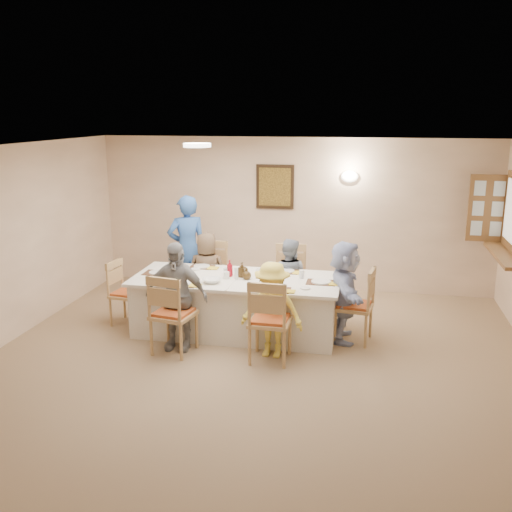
% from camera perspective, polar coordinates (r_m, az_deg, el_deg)
% --- Properties ---
extents(ground, '(7.00, 7.00, 0.00)m').
position_cam_1_polar(ground, '(6.52, -0.72, -12.08)').
color(ground, '#9C8363').
extents(room_walls, '(7.00, 7.00, 7.00)m').
position_cam_1_polar(room_walls, '(6.01, -0.77, 0.98)').
color(room_walls, '#CEAF90').
rests_on(room_walls, ground).
extents(wall_picture, '(0.62, 0.05, 0.72)m').
position_cam_1_polar(wall_picture, '(9.38, 1.90, 6.94)').
color(wall_picture, black).
rests_on(wall_picture, room_walls).
extents(wall_sconce, '(0.26, 0.09, 0.18)m').
position_cam_1_polar(wall_sconce, '(9.22, 9.34, 7.88)').
color(wall_sconce, white).
rests_on(wall_sconce, room_walls).
extents(ceiling_light, '(0.36, 0.36, 0.05)m').
position_cam_1_polar(ceiling_light, '(7.57, -5.91, 10.97)').
color(ceiling_light, white).
rests_on(ceiling_light, room_walls).
extents(hatch_sill, '(0.30, 1.50, 0.05)m').
position_cam_1_polar(hatch_sill, '(8.54, 23.62, 0.06)').
color(hatch_sill, brown).
rests_on(hatch_sill, room_walls).
extents(shutter_door, '(0.55, 0.04, 1.00)m').
position_cam_1_polar(shutter_door, '(9.15, 22.13, 4.44)').
color(shutter_door, brown).
rests_on(shutter_door, room_walls).
extents(dining_table, '(2.74, 1.16, 0.76)m').
position_cam_1_polar(dining_table, '(7.66, -1.97, -4.91)').
color(dining_table, silver).
rests_on(dining_table, ground).
extents(chair_back_left, '(0.50, 0.50, 1.02)m').
position_cam_1_polar(chair_back_left, '(8.50, -4.67, -2.06)').
color(chair_back_left, tan).
rests_on(chair_back_left, ground).
extents(chair_back_right, '(0.52, 0.52, 1.03)m').
position_cam_1_polar(chair_back_right, '(8.26, 3.36, -2.52)').
color(chair_back_right, tan).
rests_on(chair_back_right, ground).
extents(chair_front_left, '(0.57, 0.57, 1.03)m').
position_cam_1_polar(chair_front_left, '(7.06, -8.25, -5.62)').
color(chair_front_left, tan).
rests_on(chair_front_left, ground).
extents(chair_front_right, '(0.50, 0.50, 1.03)m').
position_cam_1_polar(chair_front_right, '(6.76, 1.44, -6.33)').
color(chair_front_right, tan).
rests_on(chair_front_right, ground).
extents(chair_left_end, '(0.48, 0.48, 0.90)m').
position_cam_1_polar(chair_left_end, '(8.12, -12.69, -3.60)').
color(chair_left_end, tan).
rests_on(chair_left_end, ground).
extents(chair_right_end, '(0.54, 0.54, 0.98)m').
position_cam_1_polar(chair_right_end, '(7.44, 9.77, -4.82)').
color(chair_right_end, tan).
rests_on(chair_right_end, ground).
extents(diner_back_left, '(0.64, 0.47, 1.20)m').
position_cam_1_polar(diner_back_left, '(8.37, -4.91, -1.69)').
color(diner_back_left, brown).
rests_on(diner_back_left, ground).
extents(diner_back_right, '(0.68, 0.59, 1.17)m').
position_cam_1_polar(diner_back_right, '(8.13, 3.25, -2.29)').
color(diner_back_right, '#8390A4').
rests_on(diner_back_right, ground).
extents(diner_front_left, '(0.83, 0.40, 1.37)m').
position_cam_1_polar(diner_front_left, '(7.11, -7.98, -3.99)').
color(diner_front_left, gray).
rests_on(diner_front_left, ground).
extents(diner_front_right, '(0.85, 0.60, 1.18)m').
position_cam_1_polar(diner_front_right, '(6.85, 1.61, -5.41)').
color(diner_front_right, '#F4D84E').
rests_on(diner_front_right, ground).
extents(diner_right_end, '(1.31, 0.66, 1.32)m').
position_cam_1_polar(diner_right_end, '(7.39, 8.82, -3.52)').
color(diner_right_end, '#B2BFE7').
rests_on(diner_right_end, ground).
extents(caregiver, '(0.94, 0.91, 1.67)m').
position_cam_1_polar(caregiver, '(8.87, -6.89, 0.73)').
color(caregiver, '#3362B2').
rests_on(caregiver, ground).
extents(placemat_fl, '(0.37, 0.28, 0.01)m').
position_cam_1_polar(placemat_fl, '(7.32, -7.33, -2.80)').
color(placemat_fl, '#472B19').
rests_on(placemat_fl, dining_table).
extents(plate_fl, '(0.22, 0.22, 0.01)m').
position_cam_1_polar(plate_fl, '(7.32, -7.33, -2.72)').
color(plate_fl, white).
rests_on(plate_fl, dining_table).
extents(napkin_fl, '(0.15, 0.15, 0.01)m').
position_cam_1_polar(napkin_fl, '(7.22, -6.10, -2.95)').
color(napkin_fl, gold).
rests_on(napkin_fl, dining_table).
extents(placemat_fr, '(0.36, 0.26, 0.01)m').
position_cam_1_polar(placemat_fr, '(7.04, 1.99, -3.38)').
color(placemat_fr, '#472B19').
rests_on(placemat_fr, dining_table).
extents(plate_fr, '(0.25, 0.25, 0.02)m').
position_cam_1_polar(plate_fr, '(7.03, 1.99, -3.31)').
color(plate_fr, white).
rests_on(plate_fr, dining_table).
extents(napkin_fr, '(0.14, 0.14, 0.01)m').
position_cam_1_polar(napkin_fr, '(6.96, 3.38, -3.54)').
color(napkin_fr, gold).
rests_on(napkin_fr, dining_table).
extents(placemat_bl, '(0.34, 0.25, 0.01)m').
position_cam_1_polar(placemat_bl, '(8.09, -5.44, -1.09)').
color(placemat_bl, '#472B19').
rests_on(placemat_bl, dining_table).
extents(plate_bl, '(0.23, 0.23, 0.01)m').
position_cam_1_polar(plate_bl, '(8.08, -5.45, -1.02)').
color(plate_bl, white).
rests_on(plate_bl, dining_table).
extents(napkin_bl, '(0.15, 0.15, 0.01)m').
position_cam_1_polar(napkin_bl, '(7.99, -4.31, -1.21)').
color(napkin_bl, gold).
rests_on(napkin_bl, dining_table).
extents(placemat_br, '(0.34, 0.26, 0.01)m').
position_cam_1_polar(placemat_br, '(7.83, 3.00, -1.55)').
color(placemat_br, '#472B19').
rests_on(placemat_br, dining_table).
extents(plate_br, '(0.24, 0.24, 0.01)m').
position_cam_1_polar(plate_br, '(7.83, 3.00, -1.48)').
color(plate_br, white).
rests_on(plate_br, dining_table).
extents(napkin_br, '(0.15, 0.15, 0.01)m').
position_cam_1_polar(napkin_br, '(7.76, 4.26, -1.67)').
color(napkin_br, gold).
rests_on(napkin_br, dining_table).
extents(placemat_le, '(0.37, 0.27, 0.01)m').
position_cam_1_polar(placemat_le, '(7.86, -9.82, -1.68)').
color(placemat_le, '#472B19').
rests_on(placemat_le, dining_table).
extents(plate_le, '(0.23, 0.23, 0.01)m').
position_cam_1_polar(plate_le, '(7.86, -9.82, -1.61)').
color(plate_le, white).
rests_on(plate_le, dining_table).
extents(napkin_le, '(0.13, 0.13, 0.01)m').
position_cam_1_polar(napkin_le, '(7.75, -8.71, -1.81)').
color(napkin_le, gold).
rests_on(napkin_le, dining_table).
extents(placemat_re, '(0.37, 0.28, 0.01)m').
position_cam_1_polar(placemat_re, '(7.38, 6.52, -2.64)').
color(placemat_re, '#472B19').
rests_on(placemat_re, dining_table).
extents(plate_re, '(0.25, 0.25, 0.02)m').
position_cam_1_polar(plate_re, '(7.37, 6.52, -2.56)').
color(plate_re, white).
rests_on(plate_re, dining_table).
extents(napkin_re, '(0.15, 0.15, 0.01)m').
position_cam_1_polar(napkin_re, '(7.31, 7.89, -2.77)').
color(napkin_re, gold).
rests_on(napkin_re, dining_table).
extents(teacup_a, '(0.16, 0.16, 0.10)m').
position_cam_1_polar(teacup_a, '(7.47, -8.48, -2.12)').
color(teacup_a, white).
rests_on(teacup_a, dining_table).
extents(teacup_b, '(0.13, 0.13, 0.09)m').
position_cam_1_polar(teacup_b, '(7.97, 1.44, -0.94)').
color(teacup_b, white).
rests_on(teacup_b, dining_table).
extents(bowl_a, '(0.32, 0.32, 0.06)m').
position_cam_1_polar(bowl_a, '(7.34, -4.46, -2.47)').
color(bowl_a, white).
rests_on(bowl_a, dining_table).
extents(bowl_b, '(0.23, 0.23, 0.07)m').
position_cam_1_polar(bowl_b, '(7.69, 0.79, -1.61)').
color(bowl_b, white).
rests_on(bowl_b, dining_table).
extents(condiment_ketchup, '(0.15, 0.15, 0.22)m').
position_cam_1_polar(condiment_ketchup, '(7.59, -2.64, -1.22)').
color(condiment_ketchup, '#A20D1D').
rests_on(condiment_ketchup, dining_table).
extents(condiment_brown, '(0.12, 0.12, 0.20)m').
position_cam_1_polar(condiment_brown, '(7.55, -1.40, -1.38)').
color(condiment_brown, '#3C2A10').
rests_on(condiment_brown, dining_table).
extents(condiment_malt, '(0.21, 0.21, 0.15)m').
position_cam_1_polar(condiment_malt, '(7.45, -0.94, -1.77)').
color(condiment_malt, '#3C2A10').
rests_on(condiment_malt, dining_table).
extents(drinking_glass, '(0.07, 0.07, 0.11)m').
position_cam_1_polar(drinking_glass, '(7.61, -3.01, -1.61)').
color(drinking_glass, silver).
rests_on(drinking_glass, dining_table).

